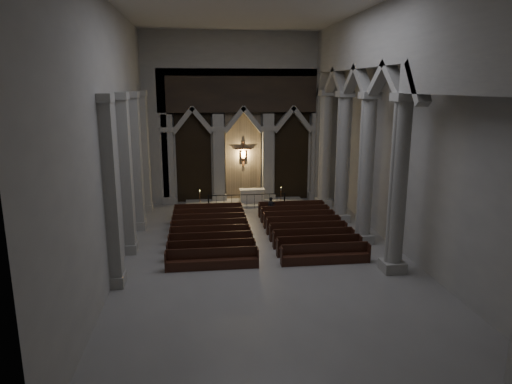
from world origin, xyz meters
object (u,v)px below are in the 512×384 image
at_px(altar_rail, 247,199).
at_px(altar, 252,195).
at_px(pews, 258,232).
at_px(worshipper, 271,207).
at_px(candle_stand_right, 281,201).
at_px(candle_stand_left, 200,203).

bearing_deg(altar_rail, altar, 69.93).
bearing_deg(pews, worshipper, 71.28).
bearing_deg(worshipper, candle_stand_right, 67.06).
bearing_deg(altar, candle_stand_right, -30.35).
bearing_deg(pews, altar, 86.15).
relative_size(pews, worshipper, 7.21).
distance_m(altar_rail, pews, 6.28).
bearing_deg(worshipper, pews, -108.83).
relative_size(altar, pews, 0.19).
relative_size(altar_rail, candle_stand_left, 4.20).
bearing_deg(candle_stand_left, altar_rail, -10.22).
distance_m(altar_rail, candle_stand_left, 3.30).
bearing_deg(altar_rail, candle_stand_right, 6.77).
bearing_deg(candle_stand_right, candle_stand_left, 177.05).
distance_m(candle_stand_left, pews, 7.57).
bearing_deg(pews, candle_stand_left, 115.23).
xyz_separation_m(pews, worshipper, (1.33, 3.93, 0.36)).
height_order(altar_rail, worshipper, worshipper).
bearing_deg(candle_stand_left, worshipper, -32.68).
relative_size(candle_stand_right, pews, 0.14).
bearing_deg(candle_stand_right, altar_rail, -173.23).
relative_size(altar_rail, worshipper, 3.99).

